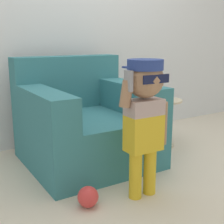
{
  "coord_description": "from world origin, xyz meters",
  "views": [
    {
      "loc": [
        -1.44,
        -2.3,
        1.08
      ],
      "look_at": [
        -0.23,
        -0.32,
        0.53
      ],
      "focal_mm": 50.0,
      "sensor_mm": 36.0,
      "label": 1
    }
  ],
  "objects_px": {
    "person_child": "(145,108)",
    "toy_ball": "(88,197)",
    "armchair": "(85,124)",
    "side_table": "(164,118)"
  },
  "relations": [
    {
      "from": "armchair",
      "to": "person_child",
      "type": "distance_m",
      "value": 0.86
    },
    {
      "from": "person_child",
      "to": "toy_ball",
      "type": "distance_m",
      "value": 0.69
    },
    {
      "from": "side_table",
      "to": "person_child",
      "type": "bearing_deg",
      "value": -138.06
    },
    {
      "from": "armchair",
      "to": "toy_ball",
      "type": "relative_size",
      "value": 7.43
    },
    {
      "from": "armchair",
      "to": "side_table",
      "type": "relative_size",
      "value": 2.13
    },
    {
      "from": "armchair",
      "to": "side_table",
      "type": "distance_m",
      "value": 0.86
    },
    {
      "from": "side_table",
      "to": "toy_ball",
      "type": "distance_m",
      "value": 1.4
    },
    {
      "from": "person_child",
      "to": "toy_ball",
      "type": "xyz_separation_m",
      "value": [
        -0.4,
        0.06,
        -0.56
      ]
    },
    {
      "from": "side_table",
      "to": "armchair",
      "type": "bearing_deg",
      "value": 175.04
    },
    {
      "from": "side_table",
      "to": "toy_ball",
      "type": "bearing_deg",
      "value": -151.15
    }
  ]
}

